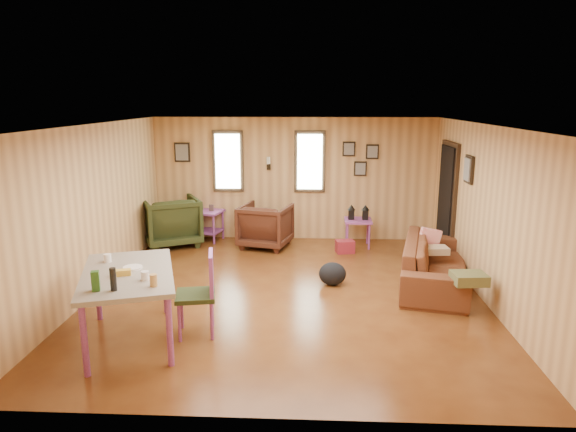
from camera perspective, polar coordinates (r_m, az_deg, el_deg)
name	(u,v)px	position (r m, az deg, el deg)	size (l,w,h in m)	color
room	(299,208)	(7.42, 1.26, 0.94)	(5.54, 6.04, 2.44)	brown
sofa	(436,255)	(8.03, 16.11, -4.18)	(2.32, 0.68, 0.91)	brown
recliner_brown	(266,224)	(9.65, -2.51, -0.84)	(0.88, 0.82, 0.90)	#462215
recliner_green	(171,219)	(10.00, -12.87, -0.32)	(1.00, 0.93, 1.02)	#2D3719
end_table	(207,220)	(10.22, -9.00, -0.43)	(0.70, 0.66, 0.74)	#AE4DAD
side_table	(358,218)	(9.74, 7.80, -0.23)	(0.51, 0.51, 0.81)	#AE4DAD
cooler	(345,246)	(9.41, 6.34, -3.39)	(0.36, 0.29, 0.23)	maroon
backpack	(332,274)	(7.77, 4.96, -6.42)	(0.48, 0.40, 0.35)	black
sofa_pillows	(449,260)	(7.67, 17.46, -4.65)	(0.58, 1.84, 0.38)	brown
dining_table	(128,278)	(6.10, -17.39, -6.64)	(1.43, 1.86, 1.08)	gray
dining_chair	(202,289)	(6.16, -9.55, -8.00)	(0.53, 0.53, 1.00)	#2D3719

